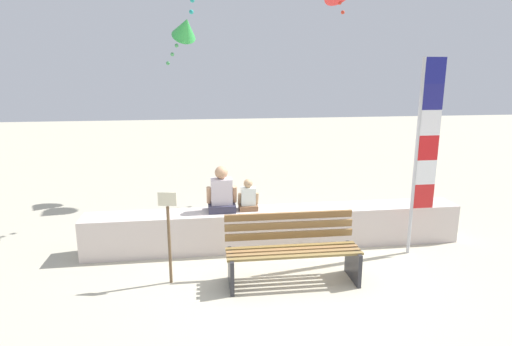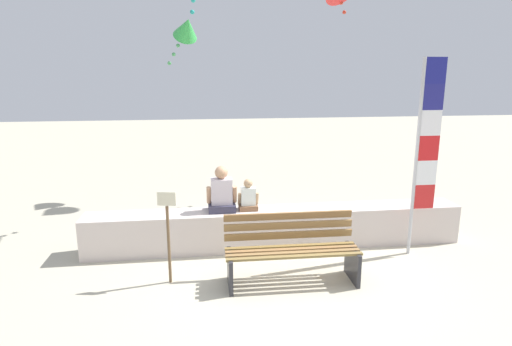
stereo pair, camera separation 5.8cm
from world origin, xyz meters
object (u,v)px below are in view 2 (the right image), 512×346
person_child (248,198)px  sign_post (168,230)px  person_adult (222,193)px  park_bench (291,251)px  flag_banner (424,146)px  kite_green (186,28)px

person_child → sign_post: size_ratio=0.40×
person_adult → sign_post: person_adult is taller
park_bench → flag_banner: flag_banner is taller
kite_green → person_adult: bearing=-80.4°
park_bench → kite_green: size_ratio=1.62×
person_adult → person_child: bearing=0.0°
park_bench → person_child: (-0.44, 1.21, 0.39)m
kite_green → sign_post: bearing=-93.1°
kite_green → sign_post: 5.09m
park_bench → sign_post: (-1.61, 0.14, 0.32)m
person_adult → flag_banner: flag_banner is taller
kite_green → park_bench: bearing=-72.4°
kite_green → sign_post: kite_green is taller
person_child → kite_green: (-0.94, 3.12, 2.81)m
park_bench → person_adult: (-0.85, 1.21, 0.47)m
park_bench → sign_post: sign_post is taller
park_bench → kite_green: 5.56m
person_adult → flag_banner: 3.11m
person_adult → person_child: (0.41, 0.00, -0.08)m
park_bench → person_child: person_child is taller
person_adult → flag_banner: size_ratio=0.24×
person_child → sign_post: (-1.17, -1.07, -0.07)m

